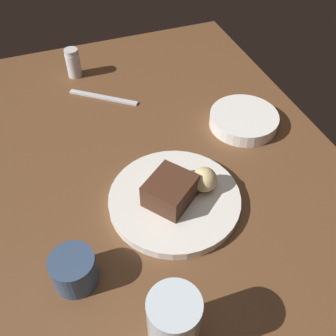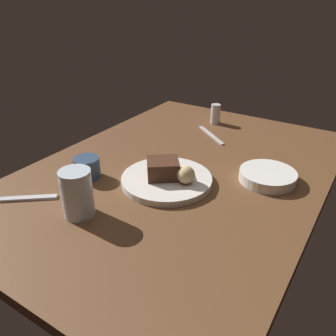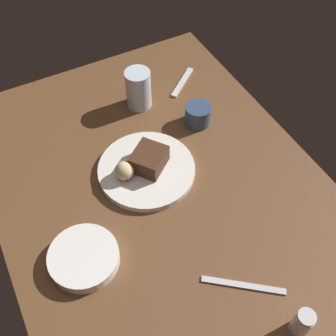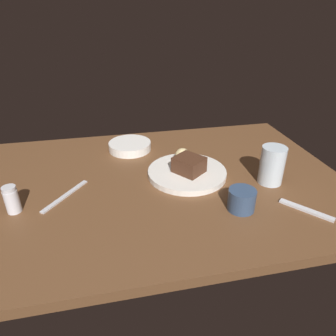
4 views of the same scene
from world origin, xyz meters
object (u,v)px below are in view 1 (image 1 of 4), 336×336
chocolate_cake_slice (172,190)px  water_glass (174,323)px  salt_shaker (73,63)px  bread_roll (204,180)px  dessert_plate (174,200)px  side_bowl (244,120)px  butter_knife (103,97)px  coffee_cup (74,270)px

chocolate_cake_slice → water_glass: size_ratio=0.72×
salt_shaker → bread_roll: bearing=-162.9°
dessert_plate → side_bowl: bearing=-55.4°
dessert_plate → butter_knife: size_ratio=1.39×
dessert_plate → salt_shaker: (52.56, 9.80, 3.02)cm
dessert_plate → water_glass: size_ratio=2.14×
salt_shaker → side_bowl: (-35.73, -34.19, -2.40)cm
dessert_plate → chocolate_cake_slice: bearing=114.2°
dessert_plate → salt_shaker: salt_shaker is taller
salt_shaker → coffee_cup: 63.58cm
dessert_plate → water_glass: water_glass is taller
salt_shaker → butter_knife: size_ratio=0.42×
water_glass → coffee_cup: bearing=38.3°
coffee_cup → chocolate_cake_slice: bearing=-65.6°
dessert_plate → water_glass: 27.46cm
salt_shaker → coffee_cup: salt_shaker is taller
coffee_cup → butter_knife: coffee_cup is taller
chocolate_cake_slice → butter_knife: bearing=6.3°
salt_shaker → water_glass: 77.71cm
chocolate_cake_slice → salt_shaker: (52.86, 9.14, -0.55)cm
bread_roll → salt_shaker: 54.89cm
bread_roll → butter_knife: (39.24, 11.32, -4.20)cm
chocolate_cake_slice → bread_roll: bearing=-86.9°
water_glass → salt_shaker: bearing=0.0°
side_bowl → butter_knife: size_ratio=0.87×
dessert_plate → coffee_cup: 24.04cm
salt_shaker → water_glass: (-77.68, -0.01, 2.22)cm
chocolate_cake_slice → bread_roll: size_ratio=1.75×
chocolate_cake_slice → coffee_cup: chocolate_cake_slice is taller
bread_roll → salt_shaker: bearing=17.1°
bread_roll → side_bowl: bearing=-47.2°
bread_roll → butter_knife: size_ratio=0.27×
bread_roll → side_bowl: (16.74, -18.08, -2.88)cm
chocolate_cake_slice → coffee_cup: size_ratio=1.16×
chocolate_cake_slice → bread_roll: 6.98cm
dessert_plate → coffee_cup: bearing=114.4°
chocolate_cake_slice → side_bowl: chocolate_cake_slice is taller
dessert_plate → chocolate_cake_slice: size_ratio=2.95×
dessert_plate → water_glass: bearing=158.7°
chocolate_cake_slice → butter_knife: 40.09cm
bread_roll → coffee_cup: size_ratio=0.66×
dessert_plate → side_bowl: size_ratio=1.60×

